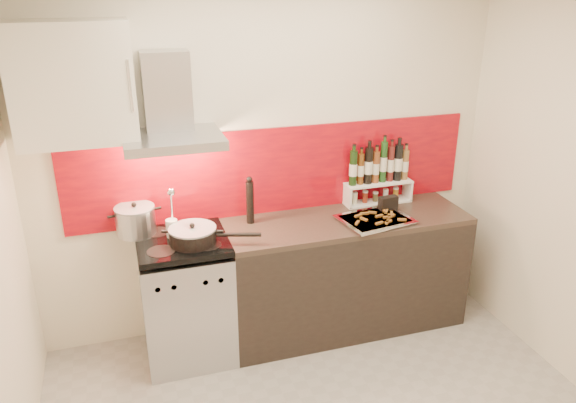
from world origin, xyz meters
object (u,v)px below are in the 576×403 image
object	(u,v)px
range_stove	(186,299)
counter	(345,272)
pepper_mill	(250,201)
baking_tray	(375,219)
stock_pot	(136,220)
saute_pan	(194,235)

from	to	relation	value
range_stove	counter	distance (m)	1.20
pepper_mill	baking_tray	world-z (taller)	pepper_mill
range_stove	stock_pot	bearing A→B (deg)	147.84
stock_pot	range_stove	bearing A→B (deg)	-32.16
counter	saute_pan	xyz separation A→B (m)	(-1.13, -0.09, 0.51)
baking_tray	saute_pan	bearing A→B (deg)	179.15
stock_pot	pepper_mill	bearing A→B (deg)	-2.51
stock_pot	pepper_mill	distance (m)	0.79
counter	saute_pan	bearing A→B (deg)	-175.43
stock_pot	baking_tray	world-z (taller)	stock_pot
counter	saute_pan	distance (m)	1.24
pepper_mill	range_stove	bearing A→B (deg)	-164.45
counter	range_stove	bearing A→B (deg)	-179.77
range_stove	baking_tray	xyz separation A→B (m)	(1.37, -0.10, 0.47)
counter	saute_pan	size ratio (longest dim) A/B	3.05
counter	stock_pot	bearing A→B (deg)	173.40
range_stove	pepper_mill	world-z (taller)	pepper_mill
pepper_mill	counter	bearing A→B (deg)	-11.17
range_stove	pepper_mill	bearing A→B (deg)	15.55
counter	stock_pot	size ratio (longest dim) A/B	6.70
range_stove	baking_tray	distance (m)	1.45
stock_pot	baking_tray	xyz separation A→B (m)	(1.65, -0.28, -0.09)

